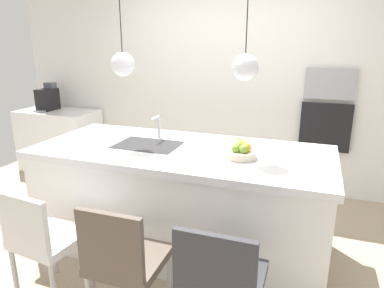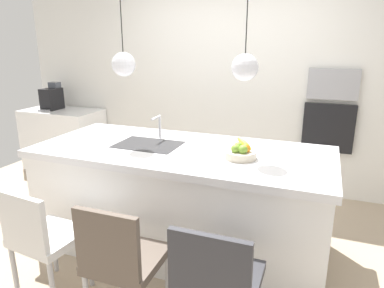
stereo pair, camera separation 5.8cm
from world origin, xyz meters
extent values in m
plane|color=tan|center=(0.00, 0.00, 0.00)|extent=(6.60, 6.60, 0.00)
cube|color=silver|center=(0.00, 1.65, 1.30)|extent=(6.00, 0.10, 2.60)
cube|color=white|center=(0.00, 0.00, 0.44)|extent=(2.46, 1.04, 0.87)
cube|color=white|center=(0.00, 0.00, 0.90)|extent=(2.52, 1.10, 0.06)
cube|color=#2D2D30|center=(-0.32, 0.00, 0.93)|extent=(0.56, 0.40, 0.02)
cylinder|color=silver|center=(-0.32, 0.24, 1.04)|extent=(0.02, 0.02, 0.22)
cylinder|color=silver|center=(-0.32, 0.16, 1.14)|extent=(0.02, 0.16, 0.02)
cylinder|color=beige|center=(0.53, -0.07, 0.96)|extent=(0.25, 0.25, 0.06)
sphere|color=olive|center=(0.50, -0.12, 1.02)|extent=(0.07, 0.07, 0.07)
sphere|color=olive|center=(0.51, -0.06, 1.02)|extent=(0.08, 0.08, 0.08)
sphere|color=olive|center=(0.56, -0.12, 1.02)|extent=(0.07, 0.07, 0.07)
sphere|color=orange|center=(0.57, -0.07, 1.02)|extent=(0.07, 0.07, 0.07)
ellipsoid|color=yellow|center=(0.55, -0.03, 1.04)|extent=(0.17, 0.15, 0.10)
cube|color=white|center=(-2.40, 1.28, 0.44)|extent=(1.10, 0.60, 0.87)
cube|color=black|center=(-2.54, 1.28, 1.02)|extent=(0.20, 0.28, 0.30)
cube|color=gray|center=(-2.54, 1.11, 0.88)|extent=(0.16, 0.08, 0.02)
cube|color=#4C515B|center=(-2.54, 1.36, 1.21)|extent=(0.14, 0.11, 0.08)
cube|color=#9E9EA3|center=(1.17, 1.58, 1.36)|extent=(0.54, 0.08, 0.34)
cube|color=black|center=(1.17, 1.58, 0.86)|extent=(0.56, 0.08, 0.56)
cube|color=silver|center=(-0.64, -0.92, 0.46)|extent=(0.48, 0.46, 0.06)
cube|color=silver|center=(-0.66, -1.11, 0.68)|extent=(0.42, 0.08, 0.37)
cylinder|color=#B2B2B7|center=(-0.44, -0.76, 0.22)|extent=(0.04, 0.04, 0.43)
cylinder|color=#B2B2B7|center=(-0.81, -0.72, 0.22)|extent=(0.04, 0.04, 0.43)
cylinder|color=#B2B2B7|center=(-0.85, -1.08, 0.22)|extent=(0.04, 0.04, 0.43)
cube|color=brown|center=(0.00, -0.92, 0.44)|extent=(0.46, 0.46, 0.06)
cube|color=brown|center=(0.00, -1.13, 0.67)|extent=(0.43, 0.05, 0.41)
cylinder|color=#B2B2B7|center=(0.19, -0.72, 0.21)|extent=(0.04, 0.04, 0.41)
cylinder|color=#B2B2B7|center=(-0.20, -0.73, 0.21)|extent=(0.04, 0.04, 0.41)
cube|color=#333338|center=(0.63, -0.92, 0.46)|extent=(0.48, 0.47, 0.06)
cube|color=#333338|center=(0.63, -1.14, 0.68)|extent=(0.45, 0.04, 0.39)
cylinder|color=#B2B2B7|center=(0.42, -0.72, 0.21)|extent=(0.04, 0.04, 0.43)
sphere|color=silver|center=(-0.52, 0.00, 1.62)|extent=(0.20, 0.20, 0.20)
cylinder|color=black|center=(-0.52, 0.00, 2.02)|extent=(0.01, 0.01, 0.60)
sphere|color=silver|center=(0.52, 0.00, 1.62)|extent=(0.20, 0.20, 0.20)
cylinder|color=black|center=(0.52, 0.00, 2.02)|extent=(0.01, 0.01, 0.60)
camera|label=1|loc=(1.05, -2.62, 1.80)|focal=32.42mm
camera|label=2|loc=(1.10, -2.60, 1.80)|focal=32.42mm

